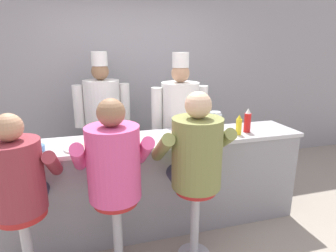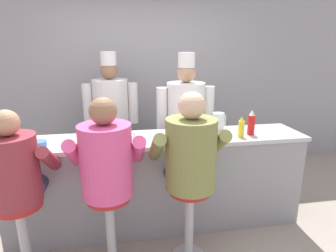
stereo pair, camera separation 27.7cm
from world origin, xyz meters
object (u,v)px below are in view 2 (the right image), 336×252
at_px(diner_seated_pink, 107,165).
at_px(cook_in_whites_near, 111,115).
at_px(hot_sauce_bottle_orange, 179,131).
at_px(diner_seated_maroon, 16,175).
at_px(cook_in_whites_far, 185,121).
at_px(diner_seated_olive, 190,158).
at_px(ketchup_bottle_red, 251,123).
at_px(coffee_mug_tan, 170,137).
at_px(mustard_bottle_yellow, 241,127).
at_px(cereal_bowl, 39,144).
at_px(coffee_mug_white, 127,136).
at_px(breakfast_plate, 77,145).
at_px(water_pitcher_clear, 218,122).

relative_size(diner_seated_pink, cook_in_whites_near, 0.83).
bearing_deg(hot_sauce_bottle_orange, diner_seated_maroon, -161.46).
relative_size(hot_sauce_bottle_orange, cook_in_whites_far, 0.09).
bearing_deg(diner_seated_maroon, diner_seated_olive, 0.21).
distance_m(ketchup_bottle_red, coffee_mug_tan, 0.88).
bearing_deg(coffee_mug_tan, mustard_bottle_yellow, 3.20).
relative_size(mustard_bottle_yellow, diner_seated_maroon, 0.15).
height_order(mustard_bottle_yellow, coffee_mug_tan, mustard_bottle_yellow).
relative_size(coffee_mug_tan, diner_seated_olive, 0.08).
bearing_deg(cereal_bowl, ketchup_bottle_red, 0.35).
xyz_separation_m(mustard_bottle_yellow, coffee_mug_white, (-1.13, 0.12, -0.06)).
distance_m(mustard_bottle_yellow, coffee_mug_tan, 0.74).
height_order(diner_seated_maroon, cook_in_whites_near, cook_in_whites_near).
relative_size(mustard_bottle_yellow, coffee_mug_white, 1.53).
xyz_separation_m(coffee_mug_white, diner_seated_maroon, (-0.86, -0.51, -0.11)).
relative_size(diner_seated_pink, diner_seated_olive, 0.99).
bearing_deg(cereal_bowl, diner_seated_maroon, -98.59).
height_order(diner_seated_olive, cook_in_whites_near, cook_in_whites_near).
height_order(breakfast_plate, cereal_bowl, cereal_bowl).
relative_size(diner_seated_pink, cook_in_whites_far, 0.83).
bearing_deg(diner_seated_pink, diner_seated_olive, 0.10).
xyz_separation_m(coffee_mug_white, diner_seated_pink, (-0.18, -0.51, -0.08)).
height_order(water_pitcher_clear, diner_seated_pink, diner_seated_pink).
height_order(cereal_bowl, cook_in_whites_near, cook_in_whites_near).
bearing_deg(diner_seated_pink, breakfast_plate, 125.09).
distance_m(coffee_mug_tan, diner_seated_pink, 0.68).
relative_size(breakfast_plate, cereal_bowl, 1.78).
distance_m(mustard_bottle_yellow, diner_seated_maroon, 2.04).
distance_m(water_pitcher_clear, cook_in_whites_far, 0.50).
distance_m(diner_seated_maroon, cook_in_whites_far, 1.93).
xyz_separation_m(ketchup_bottle_red, coffee_mug_tan, (-0.87, -0.10, -0.07)).
height_order(mustard_bottle_yellow, cook_in_whites_near, cook_in_whites_near).
xyz_separation_m(diner_seated_olive, cook_in_whites_far, (0.22, 1.08, 0.03)).
height_order(diner_seated_olive, cook_in_whites_far, cook_in_whites_far).
xyz_separation_m(coffee_mug_tan, coffee_mug_white, (-0.40, 0.16, -0.01)).
relative_size(mustard_bottle_yellow, diner_seated_pink, 0.14).
distance_m(ketchup_bottle_red, cook_in_whites_near, 1.81).
bearing_deg(cook_in_whites_near, coffee_mug_tan, -64.66).
xyz_separation_m(hot_sauce_bottle_orange, cook_in_whites_near, (-0.67, 1.10, -0.07)).
xyz_separation_m(ketchup_bottle_red, diner_seated_pink, (-1.45, -0.46, -0.16)).
distance_m(hot_sauce_bottle_orange, diner_seated_maroon, 1.45).
bearing_deg(mustard_bottle_yellow, cereal_bowl, 178.54).
xyz_separation_m(breakfast_plate, cook_in_whites_far, (1.18, 0.69, -0.01)).
bearing_deg(mustard_bottle_yellow, coffee_mug_white, 174.20).
xyz_separation_m(ketchup_bottle_red, water_pitcher_clear, (-0.28, 0.21, -0.03)).
height_order(ketchup_bottle_red, water_pitcher_clear, ketchup_bottle_red).
relative_size(mustard_bottle_yellow, cook_in_whites_far, 0.12).
bearing_deg(diner_seated_pink, diner_seated_maroon, -179.68).
height_order(breakfast_plate, diner_seated_pink, diner_seated_pink).
bearing_deg(diner_seated_pink, cook_in_whites_near, 89.61).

